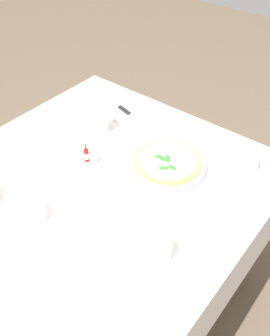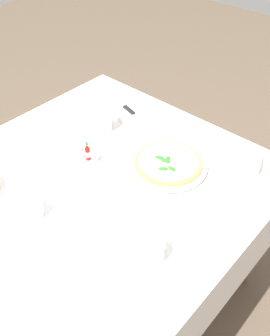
{
  "view_description": "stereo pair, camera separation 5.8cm",
  "coord_description": "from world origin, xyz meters",
  "px_view_note": "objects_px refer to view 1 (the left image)",
  "views": [
    {
      "loc": [
        -0.74,
        0.73,
        1.72
      ],
      "look_at": [
        -0.08,
        -0.11,
        0.77
      ],
      "focal_mm": 40.52,
      "sensor_mm": 36.0,
      "label": 1
    },
    {
      "loc": [
        -0.79,
        0.69,
        1.72
      ],
      "look_at": [
        -0.08,
        -0.11,
        0.77
      ],
      "focal_mm": 40.52,
      "sensor_mm": 36.0,
      "label": 2
    }
  ],
  "objects_px": {
    "water_glass_near_left": "(100,121)",
    "pepper_shaker": "(94,158)",
    "coffee_cup_near_right": "(35,214)",
    "coffee_cup_back_corner": "(159,251)",
    "napkin_folded": "(118,108)",
    "pizza": "(168,161)",
    "salt_shaker": "(80,154)",
    "menu_card": "(257,159)",
    "pizza_plate": "(167,163)",
    "hot_sauce_bottle": "(86,154)",
    "dinner_knife": "(118,105)"
  },
  "relations": [
    {
      "from": "napkin_folded",
      "to": "water_glass_near_left",
      "type": "bearing_deg",
      "value": 120.14
    },
    {
      "from": "coffee_cup_near_right",
      "to": "napkin_folded",
      "type": "height_order",
      "value": "coffee_cup_near_right"
    },
    {
      "from": "pepper_shaker",
      "to": "menu_card",
      "type": "xyz_separation_m",
      "value": [
        -0.5,
        -0.38,
        0.0
      ]
    },
    {
      "from": "dinner_knife",
      "to": "pepper_shaker",
      "type": "distance_m",
      "value": 0.38
    },
    {
      "from": "pizza_plate",
      "to": "hot_sauce_bottle",
      "type": "xyz_separation_m",
      "value": [
        0.26,
        0.17,
        0.02
      ]
    },
    {
      "from": "pepper_shaker",
      "to": "dinner_knife",
      "type": "bearing_deg",
      "value": -63.6
    },
    {
      "from": "pizza_plate",
      "to": "napkin_folded",
      "type": "distance_m",
      "value": 0.44
    },
    {
      "from": "water_glass_near_left",
      "to": "salt_shaker",
      "type": "height_order",
      "value": "water_glass_near_left"
    },
    {
      "from": "pizza",
      "to": "napkin_folded",
      "type": "relative_size",
      "value": 1.06
    },
    {
      "from": "pizza_plate",
      "to": "coffee_cup_near_right",
      "type": "bearing_deg",
      "value": 69.48
    },
    {
      "from": "pizza_plate",
      "to": "dinner_knife",
      "type": "xyz_separation_m",
      "value": [
        0.41,
        -0.18,
        0.01
      ]
    },
    {
      "from": "pizza",
      "to": "pepper_shaker",
      "type": "xyz_separation_m",
      "value": [
        0.23,
        0.16,
        0.0
      ]
    },
    {
      "from": "pepper_shaker",
      "to": "menu_card",
      "type": "bearing_deg",
      "value": -142.52
    },
    {
      "from": "salt_shaker",
      "to": "pizza_plate",
      "type": "bearing_deg",
      "value": -147.73
    },
    {
      "from": "pizza_plate",
      "to": "salt_shaker",
      "type": "height_order",
      "value": "salt_shaker"
    },
    {
      "from": "coffee_cup_back_corner",
      "to": "salt_shaker",
      "type": "xyz_separation_m",
      "value": [
        0.51,
        -0.18,
        -0.0
      ]
    },
    {
      "from": "water_glass_near_left",
      "to": "napkin_folded",
      "type": "xyz_separation_m",
      "value": [
        0.05,
        -0.17,
        -0.04
      ]
    },
    {
      "from": "pizza",
      "to": "menu_card",
      "type": "relative_size",
      "value": 3.13
    },
    {
      "from": "pepper_shaker",
      "to": "salt_shaker",
      "type": "bearing_deg",
      "value": 19.65
    },
    {
      "from": "hot_sauce_bottle",
      "to": "menu_card",
      "type": "xyz_separation_m",
      "value": [
        -0.53,
        -0.39,
        -0.0
      ]
    },
    {
      "from": "coffee_cup_near_right",
      "to": "pepper_shaker",
      "type": "xyz_separation_m",
      "value": [
        0.05,
        -0.33,
        -0.0
      ]
    },
    {
      "from": "dinner_knife",
      "to": "pizza_plate",
      "type": "bearing_deg",
      "value": 170.22
    },
    {
      "from": "coffee_cup_back_corner",
      "to": "salt_shaker",
      "type": "distance_m",
      "value": 0.54
    },
    {
      "from": "dinner_knife",
      "to": "hot_sauce_bottle",
      "type": "height_order",
      "value": "hot_sauce_bottle"
    },
    {
      "from": "coffee_cup_near_right",
      "to": "coffee_cup_back_corner",
      "type": "bearing_deg",
      "value": -161.5
    },
    {
      "from": "coffee_cup_back_corner",
      "to": "menu_card",
      "type": "relative_size",
      "value": 1.58
    },
    {
      "from": "water_glass_near_left",
      "to": "dinner_knife",
      "type": "xyz_separation_m",
      "value": [
        0.05,
        -0.17,
        -0.03
      ]
    },
    {
      "from": "dinner_knife",
      "to": "salt_shaker",
      "type": "relative_size",
      "value": 3.44
    },
    {
      "from": "salt_shaker",
      "to": "pepper_shaker",
      "type": "bearing_deg",
      "value": -160.35
    },
    {
      "from": "dinner_knife",
      "to": "menu_card",
      "type": "xyz_separation_m",
      "value": [
        -0.67,
        -0.04,
        0.01
      ]
    },
    {
      "from": "hot_sauce_bottle",
      "to": "pizza",
      "type": "bearing_deg",
      "value": -146.62
    },
    {
      "from": "salt_shaker",
      "to": "napkin_folded",
      "type": "bearing_deg",
      "value": -72.87
    },
    {
      "from": "pizza_plate",
      "to": "salt_shaker",
      "type": "relative_size",
      "value": 5.37
    },
    {
      "from": "coffee_cup_back_corner",
      "to": "hot_sauce_bottle",
      "type": "xyz_separation_m",
      "value": [
        0.48,
        -0.19,
        0.0
      ]
    },
    {
      "from": "hot_sauce_bottle",
      "to": "pepper_shaker",
      "type": "height_order",
      "value": "hot_sauce_bottle"
    },
    {
      "from": "coffee_cup_back_corner",
      "to": "coffee_cup_near_right",
      "type": "xyz_separation_m",
      "value": [
        0.41,
        0.14,
        -0.0
      ]
    },
    {
      "from": "salt_shaker",
      "to": "menu_card",
      "type": "bearing_deg",
      "value": -144.04
    },
    {
      "from": "coffee_cup_back_corner",
      "to": "water_glass_near_left",
      "type": "xyz_separation_m",
      "value": [
        0.58,
        -0.37,
        0.02
      ]
    },
    {
      "from": "pizza_plate",
      "to": "pizza",
      "type": "height_order",
      "value": "pizza"
    },
    {
      "from": "dinner_knife",
      "to": "salt_shaker",
      "type": "height_order",
      "value": "salt_shaker"
    },
    {
      "from": "coffee_cup_back_corner",
      "to": "napkin_folded",
      "type": "height_order",
      "value": "coffee_cup_back_corner"
    },
    {
      "from": "napkin_folded",
      "to": "dinner_knife",
      "type": "relative_size",
      "value": 1.27
    },
    {
      "from": "pizza_plate",
      "to": "coffee_cup_back_corner",
      "type": "bearing_deg",
      "value": 121.49
    },
    {
      "from": "dinner_knife",
      "to": "water_glass_near_left",
      "type": "bearing_deg",
      "value": 119.67
    },
    {
      "from": "dinner_knife",
      "to": "menu_card",
      "type": "height_order",
      "value": "menu_card"
    },
    {
      "from": "water_glass_near_left",
      "to": "pepper_shaker",
      "type": "distance_m",
      "value": 0.21
    },
    {
      "from": "water_glass_near_left",
      "to": "dinner_knife",
      "type": "height_order",
      "value": "water_glass_near_left"
    },
    {
      "from": "pepper_shaker",
      "to": "hot_sauce_bottle",
      "type": "bearing_deg",
      "value": 19.65
    },
    {
      "from": "pizza_plate",
      "to": "coffee_cup_near_right",
      "type": "xyz_separation_m",
      "value": [
        0.19,
        0.5,
        0.01
      ]
    },
    {
      "from": "napkin_folded",
      "to": "coffee_cup_near_right",
      "type": "bearing_deg",
      "value": 123.15
    }
  ]
}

